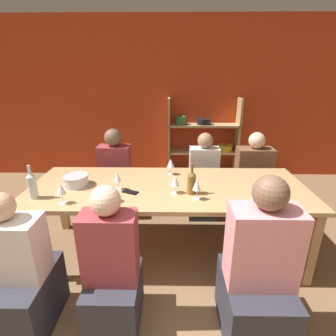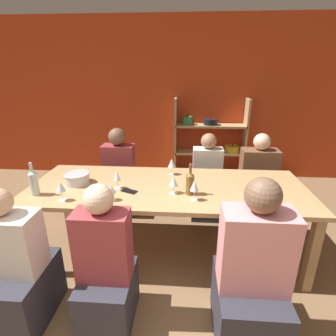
{
  "view_description": "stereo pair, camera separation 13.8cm",
  "coord_description": "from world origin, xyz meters",
  "px_view_note": "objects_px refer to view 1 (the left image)",
  "views": [
    {
      "loc": [
        0.23,
        -0.84,
        1.85
      ],
      "look_at": [
        0.19,
        1.61,
        0.93
      ],
      "focal_mm": 28.0,
      "sensor_mm": 36.0,
      "label": 1
    },
    {
      "loc": [
        0.37,
        -0.84,
        1.85
      ],
      "look_at": [
        0.19,
        1.61,
        0.93
      ],
      "focal_mm": 28.0,
      "sensor_mm": 36.0,
      "label": 2
    }
  ],
  "objects_px": {
    "dining_table": "(168,193)",
    "person_far_c": "(252,185)",
    "wine_glass_red_a": "(175,181)",
    "person_far_a": "(116,182)",
    "wine_glass_red_c": "(113,191)",
    "person_near_a": "(257,281)",
    "mixing_bowl": "(76,180)",
    "person_near_b": "(113,277)",
    "wine_glass_white_b": "(61,190)",
    "wine_glass_empty_a": "(171,163)",
    "wine_glass_red_b": "(197,185)",
    "wine_bottle_green": "(32,185)",
    "wine_bottle_dark": "(192,182)",
    "wine_glass_white_a": "(257,186)",
    "wine_glass_empty_b": "(117,177)",
    "cell_phone": "(130,192)",
    "person_near_c": "(19,282)",
    "shelf_unit": "(204,148)",
    "person_far_b": "(203,185)"
  },
  "relations": [
    {
      "from": "wine_glass_red_a",
      "to": "mixing_bowl",
      "type": "bearing_deg",
      "value": 171.07
    },
    {
      "from": "wine_glass_white_b",
      "to": "wine_glass_white_a",
      "type": "bearing_deg",
      "value": 3.93
    },
    {
      "from": "shelf_unit",
      "to": "dining_table",
      "type": "height_order",
      "value": "shelf_unit"
    },
    {
      "from": "wine_bottle_dark",
      "to": "wine_glass_empty_a",
      "type": "distance_m",
      "value": 0.51
    },
    {
      "from": "wine_bottle_green",
      "to": "wine_glass_white_b",
      "type": "height_order",
      "value": "wine_bottle_green"
    },
    {
      "from": "person_near_b",
      "to": "dining_table",
      "type": "bearing_deg",
      "value": 64.86
    },
    {
      "from": "wine_bottle_dark",
      "to": "person_near_b",
      "type": "bearing_deg",
      "value": -132.43
    },
    {
      "from": "wine_glass_empty_b",
      "to": "wine_bottle_dark",
      "type": "bearing_deg",
      "value": -6.85
    },
    {
      "from": "wine_glass_red_a",
      "to": "person_far_a",
      "type": "distance_m",
      "value": 1.39
    },
    {
      "from": "shelf_unit",
      "to": "wine_glass_white_b",
      "type": "xyz_separation_m",
      "value": [
        -1.49,
        -2.49,
        0.35
      ]
    },
    {
      "from": "cell_phone",
      "to": "wine_glass_red_b",
      "type": "bearing_deg",
      "value": -11.83
    },
    {
      "from": "wine_glass_empty_b",
      "to": "wine_glass_red_c",
      "type": "bearing_deg",
      "value": -87.06
    },
    {
      "from": "wine_glass_red_c",
      "to": "person_far_c",
      "type": "height_order",
      "value": "person_far_c"
    },
    {
      "from": "person_near_b",
      "to": "wine_bottle_green",
      "type": "bearing_deg",
      "value": 144.78
    },
    {
      "from": "dining_table",
      "to": "shelf_unit",
      "type": "bearing_deg",
      "value": 74.21
    },
    {
      "from": "mixing_bowl",
      "to": "cell_phone",
      "type": "height_order",
      "value": "mixing_bowl"
    },
    {
      "from": "mixing_bowl",
      "to": "person_near_b",
      "type": "relative_size",
      "value": 0.22
    },
    {
      "from": "wine_bottle_green",
      "to": "person_far_a",
      "type": "distance_m",
      "value": 1.35
    },
    {
      "from": "cell_phone",
      "to": "person_far_b",
      "type": "bearing_deg",
      "value": 50.87
    },
    {
      "from": "wine_glass_red_b",
      "to": "wine_glass_red_c",
      "type": "xyz_separation_m",
      "value": [
        -0.72,
        -0.06,
        -0.03
      ]
    },
    {
      "from": "wine_glass_empty_a",
      "to": "wine_glass_empty_b",
      "type": "bearing_deg",
      "value": -141.8
    },
    {
      "from": "wine_glass_red_b",
      "to": "wine_bottle_green",
      "type": "bearing_deg",
      "value": 179.89
    },
    {
      "from": "wine_glass_red_c",
      "to": "wine_glass_white_b",
      "type": "bearing_deg",
      "value": -175.23
    },
    {
      "from": "shelf_unit",
      "to": "wine_glass_red_b",
      "type": "xyz_separation_m",
      "value": [
        -0.34,
        -2.4,
        0.36
      ]
    },
    {
      "from": "dining_table",
      "to": "wine_glass_red_a",
      "type": "xyz_separation_m",
      "value": [
        0.07,
        -0.16,
        0.19
      ]
    },
    {
      "from": "cell_phone",
      "to": "person_far_a",
      "type": "xyz_separation_m",
      "value": [
        -0.37,
        1.04,
        -0.36
      ]
    },
    {
      "from": "wine_bottle_dark",
      "to": "wine_glass_white_a",
      "type": "height_order",
      "value": "wine_bottle_dark"
    },
    {
      "from": "mixing_bowl",
      "to": "wine_glass_red_b",
      "type": "height_order",
      "value": "wine_glass_red_b"
    },
    {
      "from": "wine_glass_red_c",
      "to": "person_near_a",
      "type": "xyz_separation_m",
      "value": [
        1.11,
        -0.56,
        -0.43
      ]
    },
    {
      "from": "person_far_a",
      "to": "person_near_c",
      "type": "relative_size",
      "value": 1.04
    },
    {
      "from": "wine_glass_red_c",
      "to": "person_near_a",
      "type": "bearing_deg",
      "value": -26.97
    },
    {
      "from": "wine_bottle_green",
      "to": "person_near_c",
      "type": "bearing_deg",
      "value": -79.41
    },
    {
      "from": "dining_table",
      "to": "person_near_c",
      "type": "xyz_separation_m",
      "value": [
        -1.08,
        -0.88,
        -0.31
      ]
    },
    {
      "from": "wine_glass_white_a",
      "to": "wine_glass_red_c",
      "type": "distance_m",
      "value": 1.25
    },
    {
      "from": "wine_glass_empty_b",
      "to": "person_near_b",
      "type": "xyz_separation_m",
      "value": [
        0.08,
        -0.75,
        -0.48
      ]
    },
    {
      "from": "wine_glass_white_b",
      "to": "wine_bottle_dark",
      "type": "bearing_deg",
      "value": 10.5
    },
    {
      "from": "cell_phone",
      "to": "wine_glass_red_c",
      "type": "bearing_deg",
      "value": -121.63
    },
    {
      "from": "wine_glass_red_b",
      "to": "person_far_a",
      "type": "height_order",
      "value": "person_far_a"
    },
    {
      "from": "wine_glass_red_a",
      "to": "wine_glass_white_b",
      "type": "height_order",
      "value": "wine_glass_white_b"
    },
    {
      "from": "wine_glass_empty_a",
      "to": "person_far_c",
      "type": "relative_size",
      "value": 0.16
    },
    {
      "from": "cell_phone",
      "to": "person_far_c",
      "type": "relative_size",
      "value": 0.15
    },
    {
      "from": "wine_glass_white_b",
      "to": "person_far_a",
      "type": "bearing_deg",
      "value": 81.93
    },
    {
      "from": "cell_phone",
      "to": "person_far_a",
      "type": "relative_size",
      "value": 0.14
    },
    {
      "from": "mixing_bowl",
      "to": "wine_glass_white_b",
      "type": "height_order",
      "value": "wine_glass_white_b"
    },
    {
      "from": "person_near_a",
      "to": "person_near_b",
      "type": "relative_size",
      "value": 1.09
    },
    {
      "from": "dining_table",
      "to": "person_far_c",
      "type": "bearing_deg",
      "value": 38.74
    },
    {
      "from": "wine_bottle_green",
      "to": "person_near_c",
      "type": "distance_m",
      "value": 0.79
    },
    {
      "from": "wine_glass_white_b",
      "to": "person_near_b",
      "type": "xyz_separation_m",
      "value": [
        0.5,
        -0.47,
        -0.48
      ]
    },
    {
      "from": "wine_glass_red_a",
      "to": "person_near_c",
      "type": "relative_size",
      "value": 0.15
    },
    {
      "from": "wine_bottle_dark",
      "to": "wine_glass_red_b",
      "type": "bearing_deg",
      "value": -72.49
    }
  ]
}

